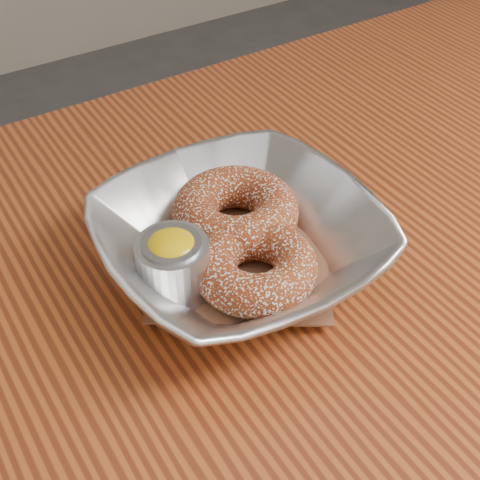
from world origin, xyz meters
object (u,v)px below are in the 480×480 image
table (317,384)px  donut_front (255,267)px  serving_bowl (240,242)px  ramekin (173,264)px  donut_back (236,212)px

table → donut_front: 0.14m
serving_bowl → ramekin: (-0.06, -0.00, 0.01)m
serving_bowl → ramekin: bearing=-177.3°
ramekin → serving_bowl: bearing=2.7°
serving_bowl → donut_back: serving_bowl is taller
donut_back → ramekin: (-0.08, -0.04, 0.01)m
table → donut_back: (-0.02, 0.11, 0.13)m
serving_bowl → table: bearing=-67.1°
donut_front → ramekin: 0.06m
table → donut_front: size_ratio=12.18×
donut_front → ramekin: size_ratio=1.72×
donut_back → ramekin: size_ratio=1.90×
table → ramekin: ramekin is taller
ramekin → donut_front: bearing=-25.7°
ramekin → donut_back: bearing=24.9°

